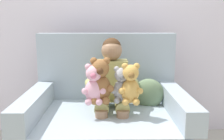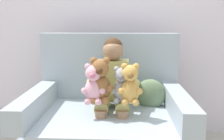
% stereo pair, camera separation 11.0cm
% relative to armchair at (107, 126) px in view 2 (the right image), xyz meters
% --- Properties ---
extents(back_wall, '(6.00, 0.10, 2.60)m').
position_rel_armchair_xyz_m(back_wall, '(0.00, 0.72, 0.97)').
color(back_wall, silver).
rests_on(back_wall, ground).
extents(armchair, '(1.25, 0.96, 1.08)m').
position_rel_armchair_xyz_m(armchair, '(0.00, 0.00, 0.00)').
color(armchair, '#9EADBC').
rests_on(armchair, ground).
extents(seated_child, '(0.45, 0.39, 0.82)m').
position_rel_armchair_xyz_m(seated_child, '(0.05, 0.03, 0.36)').
color(seated_child, tan).
rests_on(seated_child, armchair).
extents(plush_honey, '(0.18, 0.15, 0.31)m').
position_rel_armchair_xyz_m(plush_honey, '(0.18, -0.17, 0.39)').
color(plush_honey, gold).
rests_on(plush_honey, armchair).
extents(plush_pink, '(0.18, 0.15, 0.30)m').
position_rel_armchair_xyz_m(plush_pink, '(-0.09, -0.16, 0.39)').
color(plush_pink, '#EAA8BC').
rests_on(plush_pink, armchair).
extents(plush_grey, '(0.16, 0.13, 0.27)m').
position_rel_armchair_xyz_m(plush_grey, '(0.12, -0.13, 0.38)').
color(plush_grey, '#9E9EA3').
rests_on(plush_grey, armchair).
extents(plush_brown, '(0.20, 0.17, 0.34)m').
position_rel_armchair_xyz_m(plush_brown, '(-0.04, -0.14, 0.41)').
color(plush_brown, brown).
rests_on(plush_brown, armchair).
extents(throw_pillow, '(0.28, 0.17, 0.26)m').
position_rel_armchair_xyz_m(throw_pillow, '(0.36, 0.13, 0.24)').
color(throw_pillow, slate).
rests_on(throw_pillow, armchair).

